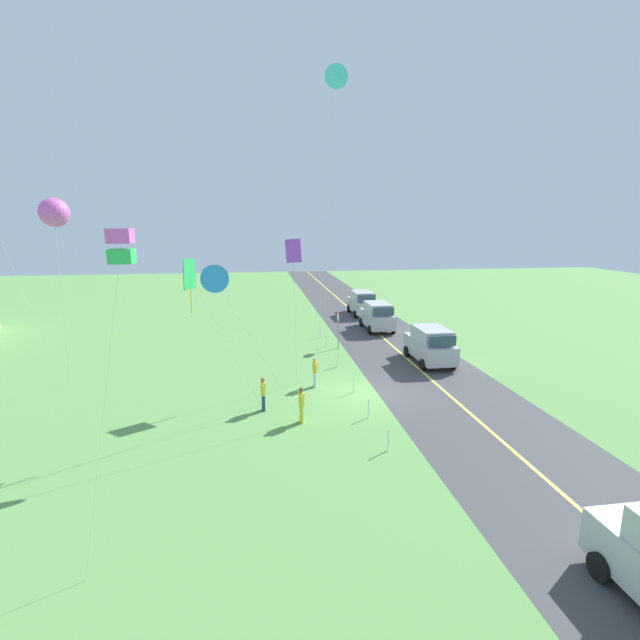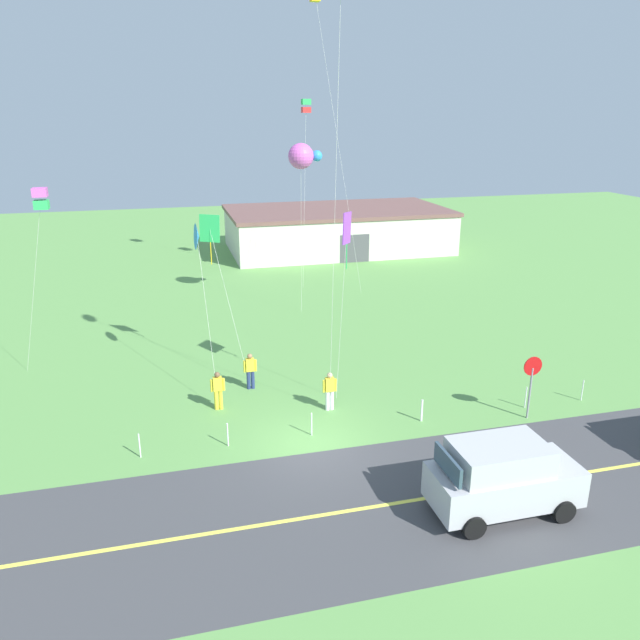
# 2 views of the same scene
# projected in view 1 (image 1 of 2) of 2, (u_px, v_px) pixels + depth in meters

# --- Properties ---
(ground_plane) EXTENTS (120.00, 120.00, 0.10)m
(ground_plane) POSITION_uv_depth(u_px,v_px,m) (367.00, 394.00, 23.02)
(ground_plane) COLOR #60994C
(asphalt_road) EXTENTS (120.00, 7.00, 0.00)m
(asphalt_road) POSITION_uv_depth(u_px,v_px,m) (442.00, 389.00, 23.58)
(asphalt_road) COLOR #424244
(asphalt_road) RESTS_ON ground
(road_centre_stripe) EXTENTS (120.00, 0.16, 0.00)m
(road_centre_stripe) POSITION_uv_depth(u_px,v_px,m) (442.00, 389.00, 23.58)
(road_centre_stripe) COLOR #E5E04C
(road_centre_stripe) RESTS_ON asphalt_road
(car_suv_foreground) EXTENTS (4.40, 2.12, 2.24)m
(car_suv_foreground) POSITION_uv_depth(u_px,v_px,m) (430.00, 345.00, 27.86)
(car_suv_foreground) COLOR #B7B7BC
(car_suv_foreground) RESTS_ON ground
(car_parked_east_near) EXTENTS (4.40, 2.12, 2.24)m
(car_parked_east_near) POSITION_uv_depth(u_px,v_px,m) (377.00, 316.00, 36.54)
(car_parked_east_near) COLOR #B7B7BC
(car_parked_east_near) RESTS_ON ground
(car_parked_east_far) EXTENTS (4.40, 2.12, 2.24)m
(car_parked_east_far) POSITION_uv_depth(u_px,v_px,m) (362.00, 303.00, 42.63)
(car_parked_east_far) COLOR #B7B7BC
(car_parked_east_far) RESTS_ON ground
(stop_sign) EXTENTS (0.76, 0.08, 2.56)m
(stop_sign) POSITION_uv_depth(u_px,v_px,m) (338.00, 323.00, 30.96)
(stop_sign) COLOR gray
(stop_sign) RESTS_ON ground
(person_adult_near) EXTENTS (0.58, 0.22, 1.60)m
(person_adult_near) POSITION_uv_depth(u_px,v_px,m) (315.00, 371.00, 23.79)
(person_adult_near) COLOR silver
(person_adult_near) RESTS_ON ground
(person_adult_companion) EXTENTS (0.58, 0.22, 1.60)m
(person_adult_companion) POSITION_uv_depth(u_px,v_px,m) (263.00, 393.00, 20.74)
(person_adult_companion) COLOR navy
(person_adult_companion) RESTS_ON ground
(person_child_watcher) EXTENTS (0.58, 0.22, 1.60)m
(person_child_watcher) POSITION_uv_depth(u_px,v_px,m) (301.00, 404.00, 19.49)
(person_child_watcher) COLOR yellow
(person_child_watcher) RESTS_ON ground
(kite_red_low) EXTENTS (0.30, 1.60, 15.69)m
(kite_red_low) POSITION_uv_depth(u_px,v_px,m) (336.00, 78.00, 20.98)
(kite_red_low) COLOR silver
(kite_red_low) RESTS_ON ground
(kite_blue_mid) EXTENTS (1.60, 3.01, 7.10)m
(kite_blue_mid) POSITION_uv_depth(u_px,v_px,m) (191.00, 277.00, 18.10)
(kite_blue_mid) COLOR silver
(kite_blue_mid) RESTS_ON ground
(kite_yellow_high) EXTENTS (0.38, 3.94, 6.90)m
(kite_yellow_high) POSITION_uv_depth(u_px,v_px,m) (215.00, 279.00, 17.65)
(kite_yellow_high) COLOR silver
(kite_yellow_high) RESTS_ON ground
(kite_pink_drift) EXTENTS (2.07, 1.31, 8.34)m
(kite_pink_drift) POSITION_uv_depth(u_px,v_px,m) (121.00, 247.00, 11.16)
(kite_pink_drift) COLOR silver
(kite_pink_drift) RESTS_ON ground
(kite_orange_near) EXTENTS (0.69, 0.84, 7.71)m
(kite_orange_near) POSITION_uv_depth(u_px,v_px,m) (293.00, 253.00, 23.27)
(kite_orange_near) COLOR silver
(kite_orange_near) RESTS_ON ground
(kite_purple_back) EXTENTS (1.90, 1.40, 9.67)m
(kite_purple_back) POSITION_uv_depth(u_px,v_px,m) (55.00, 213.00, 22.11)
(kite_purple_back) COLOR silver
(kite_purple_back) RESTS_ON ground
(fence_post_0) EXTENTS (0.05, 0.05, 0.90)m
(fence_post_0) POSITION_uv_depth(u_px,v_px,m) (388.00, 440.00, 17.12)
(fence_post_0) COLOR silver
(fence_post_0) RESTS_ON ground
(fence_post_1) EXTENTS (0.05, 0.05, 0.90)m
(fence_post_1) POSITION_uv_depth(u_px,v_px,m) (368.00, 408.00, 20.02)
(fence_post_1) COLOR silver
(fence_post_1) RESTS_ON ground
(fence_post_2) EXTENTS (0.05, 0.05, 0.90)m
(fence_post_2) POSITION_uv_depth(u_px,v_px,m) (353.00, 384.00, 22.99)
(fence_post_2) COLOR silver
(fence_post_2) RESTS_ON ground
(fence_post_3) EXTENTS (0.05, 0.05, 0.90)m
(fence_post_3) POSITION_uv_depth(u_px,v_px,m) (338.00, 360.00, 27.21)
(fence_post_3) COLOR silver
(fence_post_3) RESTS_ON ground
(fence_post_4) EXTENTS (0.05, 0.05, 0.90)m
(fence_post_4) POSITION_uv_depth(u_px,v_px,m) (338.00, 360.00, 27.17)
(fence_post_4) COLOR silver
(fence_post_4) RESTS_ON ground
(fence_post_5) EXTENTS (0.05, 0.05, 0.90)m
(fence_post_5) POSITION_uv_depth(u_px,v_px,m) (326.00, 341.00, 31.52)
(fence_post_5) COLOR silver
(fence_post_5) RESTS_ON ground
(fence_post_6) EXTENTS (0.05, 0.05, 0.90)m
(fence_post_6) POSITION_uv_depth(u_px,v_px,m) (320.00, 332.00, 34.06)
(fence_post_6) COLOR silver
(fence_post_6) RESTS_ON ground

